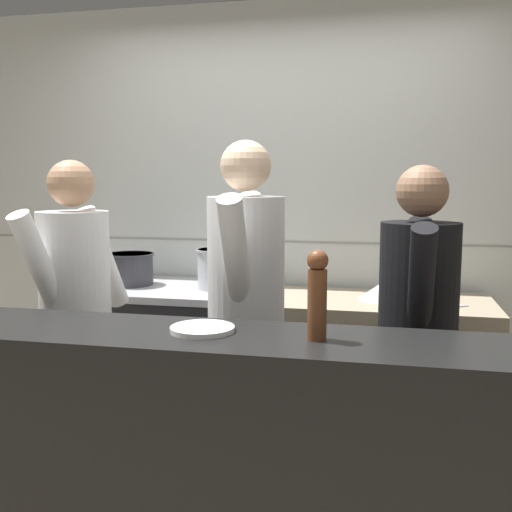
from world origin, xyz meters
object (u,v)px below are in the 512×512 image
Objects in this scene: plated_dish_appetiser at (202,329)px; chef_line at (417,336)px; sauce_pot at (217,268)px; oven_range at (171,361)px; stock_pot at (130,268)px; mixing_bowl_steel at (380,292)px; chefs_knife at (434,307)px; chef_head_cook at (76,314)px; chef_sous at (246,309)px; pepper_mill at (317,293)px.

plated_dish_appetiser is 0.95m from chef_line.
oven_range is at bearing 175.30° from sauce_pot.
plated_dish_appetiser is at bearing -56.93° from stock_pot.
stock_pot is 1.46m from mixing_bowl_steel.
stock_pot reaches higher than chefs_knife.
oven_range is at bearing 92.66° from chef_head_cook.
chef_sous is (-0.58, -0.70, 0.02)m from mixing_bowl_steel.
oven_range is 4.87× the size of sauce_pot.
oven_range is 0.90m from chef_head_cook.
sauce_pot is 1.53m from pepper_mill.
oven_range is 1.30m from mixing_bowl_steel.
stock_pot is at bearing 133.05° from pepper_mill.
chef_head_cook is at bearing -179.72° from chef_line.
chef_head_cook reaches higher than mixing_bowl_steel.
chef_line is (1.56, -0.01, -0.02)m from chef_head_cook.
sauce_pot reaches higher than stock_pot.
plated_dish_appetiser is 0.75× the size of pepper_mill.
chef_line reaches higher than sauce_pot.
chef_sous reaches higher than chef_line.
pepper_mill is 0.18× the size of chef_sous.
pepper_mill is at bearing -111.17° from chefs_knife.
plated_dish_appetiser is at bearing -19.94° from chef_head_cook.
stock_pot is at bearing -179.05° from oven_range.
mixing_bowl_steel is 0.15× the size of chef_line.
chef_head_cook is at bearing -103.03° from oven_range.
plated_dish_appetiser is 0.65m from chef_sous.
oven_range is 1.64m from chef_line.
stock_pot is 1.12m from chef_sous.
sauce_pot is 1.36m from plated_dish_appetiser.
plated_dish_appetiser is (0.33, -1.32, -0.01)m from sauce_pot.
stock_pot is at bearing -179.61° from mixing_bowl_steel.
sauce_pot is 0.15× the size of chef_head_cook.
chef_line is at bearing -78.04° from mixing_bowl_steel.
chef_line reaches higher than chefs_knife.
chef_sous reaches higher than chefs_knife.
mixing_bowl_steel is 0.91m from chef_sous.
sauce_pot is 0.89m from chef_head_cook.
oven_range is 1.06m from chef_sous.
chef_sous is 0.76m from chef_line.
sauce_pot is 1.07× the size of plated_dish_appetiser.
mixing_bowl_steel is at bearing 0.39° from stock_pot.
chef_head_cook reaches higher than sauce_pot.
chef_line is at bearing -25.45° from stock_pot.
pepper_mill is (0.73, -1.34, 0.13)m from sauce_pot.
sauce_pot is 0.92m from mixing_bowl_steel.
sauce_pot is at bearing 145.78° from chef_line.
chef_line is at bearing -34.90° from sauce_pot.
sauce_pot reaches higher than oven_range.
chefs_knife is at bearing 35.21° from chef_head_cook.
chefs_knife is at bearing -7.13° from sauce_pot.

